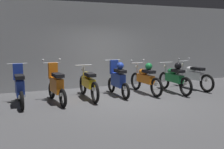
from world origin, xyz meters
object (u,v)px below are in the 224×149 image
object	(u,v)px
motorbike_slot_3	(118,79)
motorbike_slot_1	(56,85)
motorbike_slot_4	(145,78)
motorbike_slot_6	(193,76)
motorbike_slot_5	(174,78)
motorbike_slot_0	(20,87)
motorbike_slot_2	(88,83)

from	to	relation	value
motorbike_slot_3	motorbike_slot_1	bearing A→B (deg)	-174.57
motorbike_slot_4	motorbike_slot_6	world-z (taller)	same
motorbike_slot_3	motorbike_slot_5	bearing A→B (deg)	-6.94
motorbike_slot_4	motorbike_slot_6	distance (m)	2.06
motorbike_slot_3	motorbike_slot_0	bearing A→B (deg)	-178.02
motorbike_slot_0	motorbike_slot_5	world-z (taller)	motorbike_slot_0
motorbike_slot_2	motorbike_slot_5	bearing A→B (deg)	-4.26
motorbike_slot_5	motorbike_slot_0	bearing A→B (deg)	178.40
motorbike_slot_3	motorbike_slot_4	world-z (taller)	motorbike_slot_3
motorbike_slot_1	motorbike_slot_2	distance (m)	1.05
motorbike_slot_0	motorbike_slot_1	world-z (taller)	motorbike_slot_1
motorbike_slot_6	motorbike_slot_1	bearing A→B (deg)	-177.71
motorbike_slot_3	motorbike_slot_5	size ratio (longest dim) A/B	0.86
motorbike_slot_1	motorbike_slot_4	distance (m)	3.10
motorbike_slot_3	motorbike_slot_6	xyz separation A→B (m)	(3.09, 0.01, -0.07)
motorbike_slot_2	motorbike_slot_0	bearing A→B (deg)	-177.62
motorbike_slot_0	motorbike_slot_4	distance (m)	4.12
motorbike_slot_1	motorbike_slot_2	size ratio (longest dim) A/B	0.86
motorbike_slot_2	motorbike_slot_4	size ratio (longest dim) A/B	1.00
motorbike_slot_0	motorbike_slot_6	xyz separation A→B (m)	(6.18, 0.12, -0.03)
motorbike_slot_1	motorbike_slot_2	bearing A→B (deg)	9.62
motorbike_slot_1	motorbike_slot_3	world-z (taller)	motorbike_slot_1
motorbike_slot_2	motorbike_slot_5	distance (m)	3.10
motorbike_slot_0	motorbike_slot_1	size ratio (longest dim) A/B	1.00
motorbike_slot_2	motorbike_slot_6	size ratio (longest dim) A/B	1.00
motorbike_slot_1	motorbike_slot_5	size ratio (longest dim) A/B	0.86
motorbike_slot_5	motorbike_slot_6	bearing A→B (deg)	14.25
motorbike_slot_1	motorbike_slot_6	bearing A→B (deg)	2.29
motorbike_slot_3	motorbike_slot_6	distance (m)	3.09
motorbike_slot_3	motorbike_slot_5	xyz separation A→B (m)	(2.06, -0.25, -0.04)
motorbike_slot_0	motorbike_slot_2	world-z (taller)	motorbike_slot_0
motorbike_slot_2	motorbike_slot_4	bearing A→B (deg)	0.09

